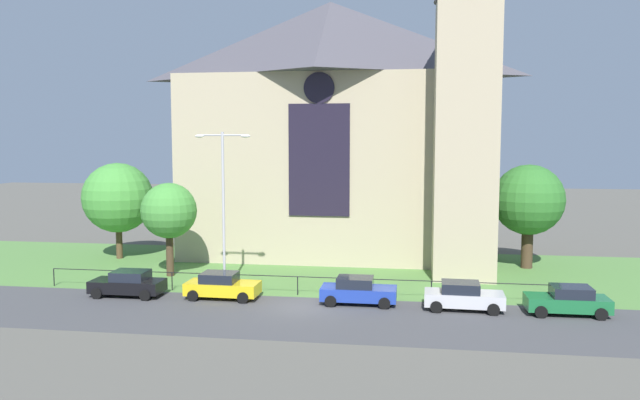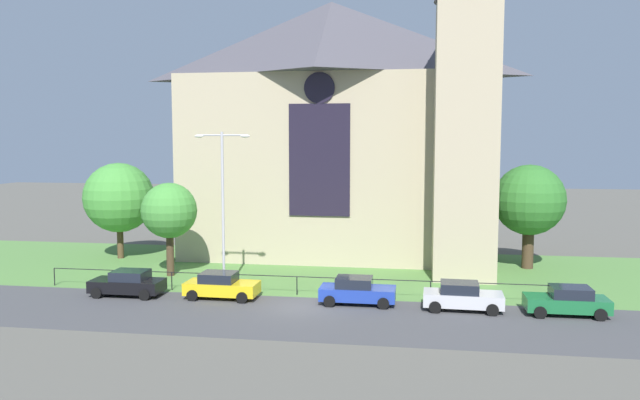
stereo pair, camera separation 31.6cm
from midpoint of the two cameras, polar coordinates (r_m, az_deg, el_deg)
The scene contains 14 objects.
ground at distance 44.50m, azimuth 1.04°, elevation -6.36°, with size 160.00×160.00×0.00m, color #56544C.
road_asphalt at distance 33.00m, azimuth -1.91°, elevation -10.58°, with size 120.00×8.00×0.01m, color #424244.
grass_verge at distance 42.56m, azimuth 0.67°, elevation -6.90°, with size 120.00×20.00×0.01m, color #517F3D.
church_building at distance 49.86m, azimuth 2.00°, elevation 6.80°, with size 23.20×16.20×26.00m.
iron_railing at distance 37.19m, azimuth -1.87°, elevation -7.19°, with size 31.22×0.07×1.13m.
tree_left_near at distance 43.04m, azimuth -13.38°, elevation -0.99°, with size 3.72×3.72×6.29m.
tree_right_far at distance 46.71m, azimuth 18.72°, elevation -0.05°, with size 5.01×5.01×7.42m.
tree_left_far at distance 50.48m, azimuth -17.68°, elevation 0.20°, with size 5.35×5.35×7.40m.
streetlamp_near at distance 37.42m, azimuth -8.61°, elevation 0.61°, with size 3.37×0.26×9.62m.
parked_car_black at distance 38.71m, azimuth -16.87°, elevation -7.27°, with size 4.22×2.05×1.51m.
parked_car_yellow at distance 36.92m, azimuth -8.74°, elevation -7.71°, with size 4.23×2.07×1.51m.
parked_car_blue at distance 35.33m, azimuth 3.64°, elevation -8.26°, with size 4.21×2.04×1.51m.
parked_car_silver at distance 34.92m, azimuth 13.08°, elevation -8.56°, with size 4.25×2.11×1.51m.
parked_car_green at distance 35.60m, azimuth 21.85°, elevation -8.54°, with size 4.22×2.05×1.51m.
Camera 2 is at (6.20, -33.10, 9.14)m, focal length 35.11 mm.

